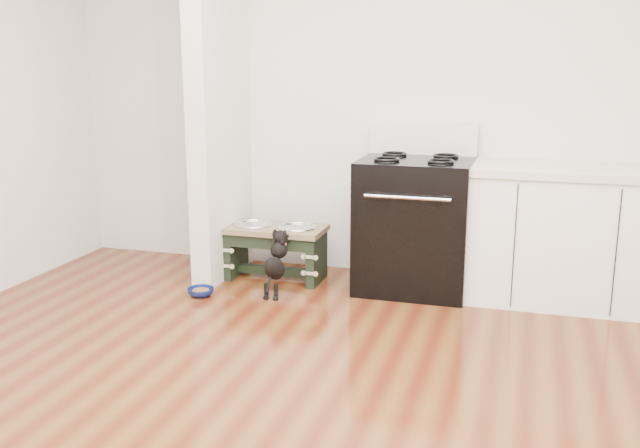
# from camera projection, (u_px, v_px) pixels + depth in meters

# --- Properties ---
(ground) EXTENTS (5.00, 5.00, 0.00)m
(ground) POSITION_uv_depth(u_px,v_px,m) (275.00, 432.00, 3.11)
(ground) COLOR #4F1E0E
(ground) RESTS_ON ground
(room_shell) EXTENTS (5.00, 5.00, 5.00)m
(room_shell) POSITION_uv_depth(u_px,v_px,m) (269.00, 52.00, 2.74)
(room_shell) COLOR silver
(room_shell) RESTS_ON ground
(partition_wall) EXTENTS (0.15, 0.80, 2.70)m
(partition_wall) POSITION_uv_depth(u_px,v_px,m) (219.00, 93.00, 5.09)
(partition_wall) COLOR silver
(partition_wall) RESTS_ON ground
(oven_range) EXTENTS (0.76, 0.69, 1.14)m
(oven_range) POSITION_uv_depth(u_px,v_px,m) (415.00, 222.00, 4.95)
(oven_range) COLOR black
(oven_range) RESTS_ON ground
(cabinet_run) EXTENTS (1.24, 0.64, 0.91)m
(cabinet_run) POSITION_uv_depth(u_px,v_px,m) (563.00, 235.00, 4.70)
(cabinet_run) COLOR white
(cabinet_run) RESTS_ON ground
(dog_feeder) EXTENTS (0.72, 0.39, 0.41)m
(dog_feeder) POSITION_uv_depth(u_px,v_px,m) (275.00, 242.00, 5.20)
(dog_feeder) COLOR black
(dog_feeder) RESTS_ON ground
(puppy) EXTENTS (0.13, 0.37, 0.44)m
(puppy) POSITION_uv_depth(u_px,v_px,m) (276.00, 261.00, 4.87)
(puppy) COLOR black
(puppy) RESTS_ON ground
(floor_bowl) EXTENTS (0.22, 0.22, 0.06)m
(floor_bowl) POSITION_uv_depth(u_px,v_px,m) (201.00, 292.00, 4.88)
(floor_bowl) COLOR #0C1856
(floor_bowl) RESTS_ON ground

